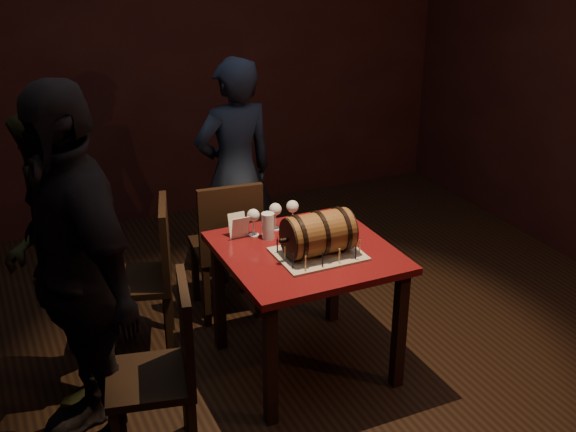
{
  "coord_description": "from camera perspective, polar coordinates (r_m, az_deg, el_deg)",
  "views": [
    {
      "loc": [
        -1.5,
        -3.13,
        2.48
      ],
      "look_at": [
        -0.03,
        0.05,
        0.95
      ],
      "focal_mm": 45.0,
      "sensor_mm": 36.0,
      "label": 1
    }
  ],
  "objects": [
    {
      "name": "barrel_cake",
      "position": [
        3.8,
        2.43,
        -1.4
      ],
      "size": [
        0.41,
        0.24,
        0.24
      ],
      "color": "brown",
      "rests_on": "cake_board"
    },
    {
      "name": "chair_back",
      "position": [
        4.54,
        -4.78,
        -2.06
      ],
      "size": [
        0.44,
        0.44,
        0.93
      ],
      "color": "black",
      "rests_on": "ground"
    },
    {
      "name": "room_shell",
      "position": [
        3.64,
        0.79,
        6.31
      ],
      "size": [
        5.04,
        5.04,
        2.8
      ],
      "color": "black",
      "rests_on": "ground"
    },
    {
      "name": "birthday_candles",
      "position": [
        3.83,
        2.41,
        -2.4
      ],
      "size": [
        0.4,
        0.3,
        0.09
      ],
      "color": "#EFE58F",
      "rests_on": "cake_board"
    },
    {
      "name": "person_back",
      "position": [
        4.91,
        -4.2,
        3.41
      ],
      "size": [
        0.61,
        0.44,
        1.58
      ],
      "primitive_type": "imported",
      "rotation": [
        0.0,
        0.0,
        3.25
      ],
      "color": "#1A2234",
      "rests_on": "ground"
    },
    {
      "name": "person_left_rear",
      "position": [
        3.9,
        -17.65,
        -3.13
      ],
      "size": [
        0.8,
        0.92,
        1.6
      ],
      "primitive_type": "imported",
      "rotation": [
        0.0,
        0.0,
        -1.86
      ],
      "color": "#353B1D",
      "rests_on": "ground"
    },
    {
      "name": "wine_glass_left",
      "position": [
        4.03,
        -2.76,
        -0.04
      ],
      "size": [
        0.07,
        0.07,
        0.16
      ],
      "color": "silver",
      "rests_on": "pub_table"
    },
    {
      "name": "pint_of_ale",
      "position": [
        4.01,
        -1.6,
        -0.82
      ],
      "size": [
        0.07,
        0.07,
        0.15
      ],
      "color": "silver",
      "rests_on": "pub_table"
    },
    {
      "name": "chair_left_rear",
      "position": [
        4.27,
        -10.88,
        -4.16
      ],
      "size": [
        0.5,
        0.5,
        0.93
      ],
      "color": "black",
      "rests_on": "ground"
    },
    {
      "name": "wine_glass_mid",
      "position": [
        4.1,
        -1.01,
        0.44
      ],
      "size": [
        0.07,
        0.07,
        0.16
      ],
      "color": "silver",
      "rests_on": "pub_table"
    },
    {
      "name": "wine_glass_right",
      "position": [
        4.14,
        0.36,
        0.67
      ],
      "size": [
        0.07,
        0.07,
        0.16
      ],
      "color": "silver",
      "rests_on": "pub_table"
    },
    {
      "name": "person_left_front",
      "position": [
        3.43,
        -16.39,
        -4.6
      ],
      "size": [
        0.68,
        1.15,
        1.83
      ],
      "primitive_type": "imported",
      "rotation": [
        0.0,
        0.0,
        -1.34
      ],
      "color": "black",
      "rests_on": "ground"
    },
    {
      "name": "menu_card",
      "position": [
        4.04,
        -3.91,
        -0.82
      ],
      "size": [
        0.1,
        0.05,
        0.13
      ],
      "primitive_type": null,
      "color": "white",
      "rests_on": "pub_table"
    },
    {
      "name": "pub_table",
      "position": [
        3.96,
        1.42,
        -4.07
      ],
      "size": [
        0.9,
        0.9,
        0.75
      ],
      "color": "#4B0C10",
      "rests_on": "ground"
    },
    {
      "name": "chair_left_front",
      "position": [
        3.44,
        -9.59,
        -11.46
      ],
      "size": [
        0.48,
        0.48,
        0.93
      ],
      "color": "black",
      "rests_on": "ground"
    },
    {
      "name": "cake_board",
      "position": [
        3.85,
        2.4,
        -3.02
      ],
      "size": [
        0.45,
        0.35,
        0.01
      ],
      "primitive_type": "cube",
      "color": "#AD9F8B",
      "rests_on": "pub_table"
    }
  ]
}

